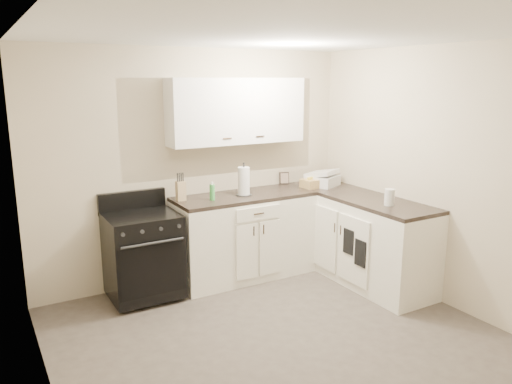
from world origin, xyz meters
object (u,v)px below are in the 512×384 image
knife_block (181,191)px  stove (143,255)px  countertop_grill (323,181)px  wicker_basket (314,183)px  paper_towel (244,181)px

knife_block → stove: bearing=-163.8°
stove → countertop_grill: 2.27m
wicker_basket → countertop_grill: 0.14m
paper_towel → countertop_grill: paper_towel is taller
countertop_grill → knife_block: bearing=150.5°
stove → countertop_grill: (2.20, -0.02, 0.54)m
countertop_grill → paper_towel: bearing=153.9°
stove → wicker_basket: bearing=-1.1°
wicker_basket → stove: bearing=178.9°
paper_towel → wicker_basket: bearing=-2.6°
paper_towel → countertop_grill: 1.06m
knife_block → wicker_basket: size_ratio=0.68×
paper_towel → knife_block: bearing=169.9°
stove → knife_block: size_ratio=4.16×
knife_block → countertop_grill: knife_block is taller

